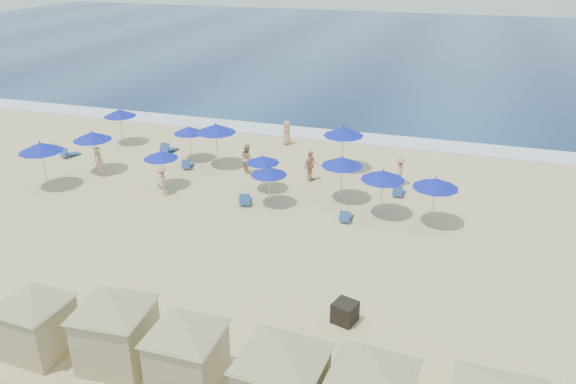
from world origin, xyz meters
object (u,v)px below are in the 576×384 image
object	(u,v)px
cabana_0	(35,314)
umbrella_3	(161,155)
trash_bin	(345,312)
umbrella_9	(344,131)
umbrella_7	(263,159)
cabana_1	(115,321)
beachgoer_2	(310,166)
umbrella_0	(92,136)
umbrella_2	(120,113)
umbrella_6	(269,171)
umbrella_8	(342,161)
umbrella_4	(189,130)
umbrella_11	(436,183)
umbrella_5	(216,128)
cabana_2	(186,344)
umbrella_1	(40,147)
beachgoer_1	(247,158)
beachgoer_0	(99,161)
beachgoer_4	(287,133)
beachgoer_5	(162,180)
umbrella_10	(383,175)
cabana_3	(282,371)

from	to	relation	value
cabana_0	umbrella_3	distance (m)	13.72
trash_bin	umbrella_9	bearing A→B (deg)	119.87
umbrella_7	umbrella_9	bearing A→B (deg)	52.08
trash_bin	cabana_1	bearing A→B (deg)	-129.61
trash_bin	beachgoer_2	distance (m)	13.04
umbrella_0	umbrella_2	bearing A→B (deg)	105.66
umbrella_7	umbrella_3	bearing A→B (deg)	-167.10
cabana_0	umbrella_6	bearing A→B (deg)	75.42
cabana_1	beachgoer_2	bearing A→B (deg)	83.93
umbrella_8	umbrella_4	bearing A→B (deg)	163.29
cabana_1	umbrella_11	distance (m)	15.59
umbrella_5	umbrella_9	bearing A→B (deg)	13.52
cabana_2	umbrella_9	size ratio (longest dim) A/B	1.56
umbrella_1	beachgoer_1	distance (m)	11.22
umbrella_4	beachgoer_0	size ratio (longest dim) A/B	1.24
umbrella_4	umbrella_6	distance (m)	8.31
umbrella_8	beachgoer_4	world-z (taller)	umbrella_8
cabana_1	umbrella_11	size ratio (longest dim) A/B	1.80
umbrella_1	umbrella_4	size ratio (longest dim) A/B	1.21
umbrella_1	umbrella_7	bearing A→B (deg)	15.50
beachgoer_5	umbrella_8	bearing A→B (deg)	82.86
umbrella_10	beachgoer_0	world-z (taller)	umbrella_10
umbrella_11	beachgoer_5	size ratio (longest dim) A/B	1.54
cabana_2	beachgoer_4	world-z (taller)	cabana_2
umbrella_6	umbrella_1	bearing A→B (deg)	-172.99
beachgoer_1	beachgoer_5	distance (m)	5.41
umbrella_5	umbrella_10	size ratio (longest dim) A/B	1.11
umbrella_5	cabana_1	bearing A→B (deg)	-76.13
cabana_1	umbrella_3	size ratio (longest dim) A/B	2.05
umbrella_9	beachgoer_0	distance (m)	14.15
umbrella_0	umbrella_9	size ratio (longest dim) A/B	0.94
cabana_2	umbrella_2	world-z (taller)	cabana_2
umbrella_10	beachgoer_1	distance (m)	9.12
umbrella_3	umbrella_4	xyz separation A→B (m)	(-0.47, 4.34, 0.05)
beachgoer_4	beachgoer_5	bearing A→B (deg)	-0.54
cabana_1	umbrella_1	xyz separation A→B (m)	(-11.80, 11.11, 0.73)
umbrella_3	umbrella_11	world-z (taller)	umbrella_11
umbrella_5	beachgoer_2	xyz separation A→B (m)	(5.92, -0.53, -1.48)
umbrella_3	beachgoer_2	distance (m)	8.22
cabana_2	umbrella_10	distance (m)	13.90
umbrella_4	cabana_0	bearing A→B (deg)	-79.04
cabana_1	umbrella_2	xyz separation A→B (m)	(-11.96, 18.84, 0.51)
umbrella_7	umbrella_8	distance (m)	4.30
umbrella_4	beachgoer_2	bearing A→B (deg)	-7.26
cabana_0	umbrella_9	xyz separation A→B (m)	(5.85, 19.01, 0.88)
cabana_3	umbrella_3	bearing A→B (deg)	129.71
umbrella_2	beachgoer_0	distance (m)	5.95
umbrella_11	beachgoer_0	xyz separation A→B (m)	(-18.68, 0.49, -1.24)
cabana_0	beachgoer_5	xyz separation A→B (m)	(-2.51, 12.49, -0.66)
cabana_2	umbrella_9	world-z (taller)	umbrella_9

